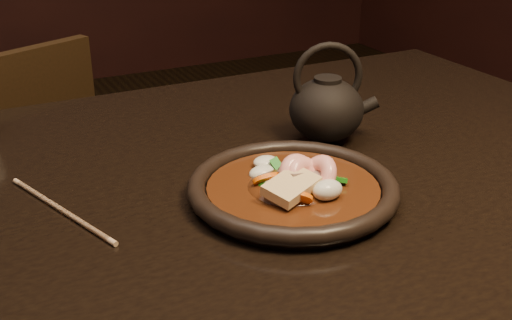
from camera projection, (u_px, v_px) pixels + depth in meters
name	position (u px, v px, depth m)	size (l,w,h in m)	color
table	(119.00, 281.00, 0.75)	(1.60, 0.90, 0.75)	black
chair	(1.00, 216.00, 1.36)	(0.51, 0.51, 0.81)	black
plate	(293.00, 189.00, 0.76)	(0.25, 0.25, 0.03)	black
stirfry	(294.00, 185.00, 0.76)	(0.12, 0.14, 0.06)	#3C1B0A
soy_dish	(325.00, 169.00, 0.83)	(0.10, 0.10, 0.01)	white
chopsticks	(61.00, 209.00, 0.74)	(0.08, 0.21, 0.01)	tan
teapot	(327.00, 106.00, 0.91)	(0.13, 0.11, 0.14)	black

